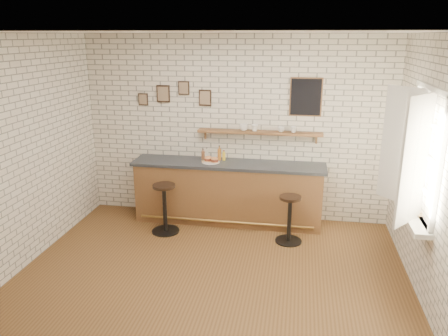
{
  "coord_description": "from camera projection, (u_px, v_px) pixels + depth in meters",
  "views": [
    {
      "loc": [
        1.01,
        -4.92,
        2.97
      ],
      "look_at": [
        -0.0,
        0.9,
        1.17
      ],
      "focal_mm": 35.0,
      "sensor_mm": 36.0,
      "label": 1
    }
  ],
  "objects": [
    {
      "name": "ground",
      "position": [
        212.0,
        273.0,
        5.67
      ],
      "size": [
        5.0,
        5.0,
        0.0
      ],
      "primitive_type": "plane",
      "color": "brown",
      "rests_on": "ground"
    },
    {
      "name": "bar_counter",
      "position": [
        228.0,
        192.0,
        7.14
      ],
      "size": [
        3.1,
        0.65,
        1.01
      ],
      "color": "brown",
      "rests_on": "ground"
    },
    {
      "name": "sandwich_plate",
      "position": [
        211.0,
        162.0,
        7.01
      ],
      "size": [
        0.28,
        0.28,
        0.01
      ],
      "primitive_type": "cylinder",
      "color": "white",
      "rests_on": "bar_counter"
    },
    {
      "name": "ciabatta_sandwich",
      "position": [
        211.0,
        159.0,
        6.99
      ],
      "size": [
        0.27,
        0.19,
        0.08
      ],
      "color": "tan",
      "rests_on": "sandwich_plate"
    },
    {
      "name": "potato_chips",
      "position": [
        210.0,
        162.0,
        7.01
      ],
      "size": [
        0.25,
        0.18,
        0.0
      ],
      "color": "gold",
      "rests_on": "sandwich_plate"
    },
    {
      "name": "bitters_bottle_brown",
      "position": [
        203.0,
        155.0,
        7.16
      ],
      "size": [
        0.05,
        0.05,
        0.18
      ],
      "color": "brown",
      "rests_on": "bar_counter"
    },
    {
      "name": "bitters_bottle_white",
      "position": [
        207.0,
        155.0,
        7.15
      ],
      "size": [
        0.05,
        0.05,
        0.2
      ],
      "color": "beige",
      "rests_on": "bar_counter"
    },
    {
      "name": "bitters_bottle_amber",
      "position": [
        219.0,
        154.0,
        7.11
      ],
      "size": [
        0.06,
        0.06,
        0.24
      ],
      "color": "#AA601B",
      "rests_on": "bar_counter"
    },
    {
      "name": "condiment_bottle_yellow",
      "position": [
        224.0,
        156.0,
        7.11
      ],
      "size": [
        0.05,
        0.05,
        0.17
      ],
      "color": "yellow",
      "rests_on": "bar_counter"
    },
    {
      "name": "bar_stool_left",
      "position": [
        165.0,
        207.0,
        6.76
      ],
      "size": [
        0.43,
        0.43,
        0.78
      ],
      "color": "black",
      "rests_on": "ground"
    },
    {
      "name": "bar_stool_right",
      "position": [
        289.0,
        218.0,
        6.44
      ],
      "size": [
        0.42,
        0.42,
        0.72
      ],
      "color": "black",
      "rests_on": "ground"
    },
    {
      "name": "wall_shelf",
      "position": [
        259.0,
        133.0,
        6.97
      ],
      "size": [
        2.0,
        0.18,
        0.18
      ],
      "color": "brown",
      "rests_on": "ground"
    },
    {
      "name": "shelf_cup_a",
      "position": [
        244.0,
        127.0,
        6.99
      ],
      "size": [
        0.14,
        0.14,
        0.11
      ],
      "primitive_type": "imported",
      "rotation": [
        0.0,
        0.0,
        0.05
      ],
      "color": "white",
      "rests_on": "wall_shelf"
    },
    {
      "name": "shelf_cup_b",
      "position": [
        255.0,
        128.0,
        6.96
      ],
      "size": [
        0.16,
        0.16,
        0.1
      ],
      "primitive_type": "imported",
      "rotation": [
        0.0,
        0.0,
        0.88
      ],
      "color": "white",
      "rests_on": "wall_shelf"
    },
    {
      "name": "shelf_cup_c",
      "position": [
        281.0,
        129.0,
        6.89
      ],
      "size": [
        0.15,
        0.15,
        0.09
      ],
      "primitive_type": "imported",
      "rotation": [
        0.0,
        0.0,
        1.04
      ],
      "color": "white",
      "rests_on": "wall_shelf"
    },
    {
      "name": "shelf_cup_d",
      "position": [
        294.0,
        130.0,
        6.86
      ],
      "size": [
        0.13,
        0.13,
        0.09
      ],
      "primitive_type": "imported",
      "rotation": [
        0.0,
        0.0,
        0.48
      ],
      "color": "white",
      "rests_on": "wall_shelf"
    },
    {
      "name": "back_wall_decor",
      "position": [
        250.0,
        96.0,
        6.9
      ],
      "size": [
        2.96,
        0.02,
        0.56
      ],
      "color": "black",
      "rests_on": "ground"
    },
    {
      "name": "window_sill",
      "position": [
        410.0,
        213.0,
        5.3
      ],
      "size": [
        0.2,
        1.35,
        0.06
      ],
      "color": "white",
      "rests_on": "ground"
    },
    {
      "name": "casement_window",
      "position": [
        414.0,
        153.0,
        5.09
      ],
      "size": [
        0.4,
        1.3,
        1.56
      ],
      "color": "white",
      "rests_on": "ground"
    },
    {
      "name": "book_lower",
      "position": [
        410.0,
        212.0,
        5.22
      ],
      "size": [
        0.18,
        0.23,
        0.02
      ],
      "primitive_type": "imported",
      "rotation": [
        0.0,
        0.0,
        -0.04
      ],
      "color": "tan",
      "rests_on": "window_sill"
    },
    {
      "name": "book_upper",
      "position": [
        410.0,
        210.0,
        5.24
      ],
      "size": [
        0.16,
        0.21,
        0.02
      ],
      "primitive_type": "imported",
      "rotation": [
        0.0,
        0.0,
        0.07
      ],
      "color": "tan",
      "rests_on": "book_lower"
    }
  ]
}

